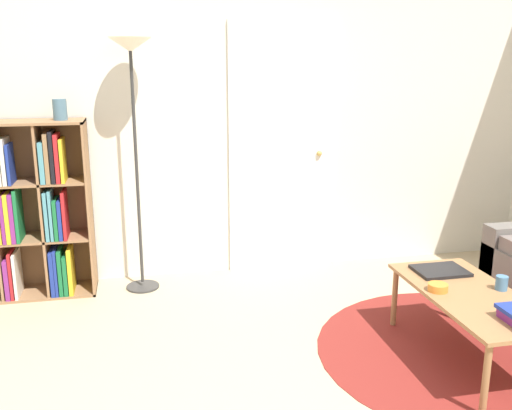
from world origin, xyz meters
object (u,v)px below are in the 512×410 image
object	(u,v)px
floor_lamp	(132,79)
coffee_table	(471,300)
laptop	(440,271)
cup	(502,283)
bookshelf	(16,212)
vase_on_shelf	(60,110)
bowl	(438,287)

from	to	relation	value
floor_lamp	coffee_table	xyz separation A→B (m)	(1.83, -1.50, -1.19)
coffee_table	laptop	size ratio (longest dim) A/B	3.48
floor_lamp	cup	world-z (taller)	floor_lamp
bookshelf	vase_on_shelf	bearing A→B (deg)	0.29
cup	coffee_table	bearing A→B (deg)	-176.22
bowl	cup	xyz separation A→B (m)	(0.37, -0.06, 0.02)
laptop	bookshelf	bearing A→B (deg)	155.79
coffee_table	laptop	distance (m)	0.34
laptop	cup	size ratio (longest dim) A/B	3.79
bookshelf	cup	distance (m)	3.28
bowl	vase_on_shelf	size ratio (longest dim) A/B	0.77
bowl	cup	bearing A→B (deg)	-9.22
floor_lamp	cup	bearing A→B (deg)	-36.26
bookshelf	laptop	xyz separation A→B (m)	(2.69, -1.21, -0.21)
bookshelf	laptop	size ratio (longest dim) A/B	4.11
laptop	vase_on_shelf	size ratio (longest dim) A/B	2.12
bowl	vase_on_shelf	bearing A→B (deg)	145.67
coffee_table	bowl	xyz separation A→B (m)	(-0.17, 0.07, 0.06)
bookshelf	coffee_table	world-z (taller)	bookshelf
bowl	cup	world-z (taller)	cup
floor_lamp	vase_on_shelf	size ratio (longest dim) A/B	12.53
bowl	floor_lamp	bearing A→B (deg)	139.32
coffee_table	cup	size ratio (longest dim) A/B	13.19
bookshelf	bowl	xyz separation A→B (m)	(2.52, -1.48, -0.20)
vase_on_shelf	cup	bearing A→B (deg)	-31.28
bookshelf	bowl	bearing A→B (deg)	-30.33
laptop	vase_on_shelf	world-z (taller)	vase_on_shelf
laptop	floor_lamp	bearing A→B (deg)	147.59
coffee_table	bowl	world-z (taller)	bowl
vase_on_shelf	bookshelf	bearing A→B (deg)	-179.71
coffee_table	vase_on_shelf	bearing A→B (deg)	146.45
bowl	cup	size ratio (longest dim) A/B	1.37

